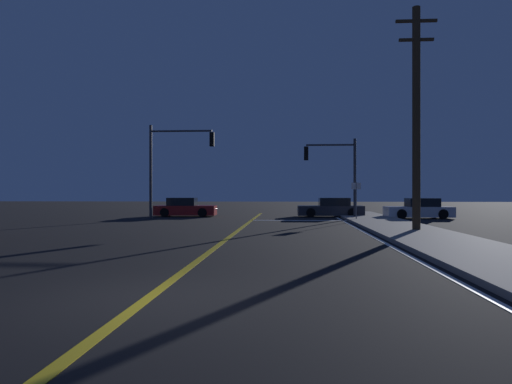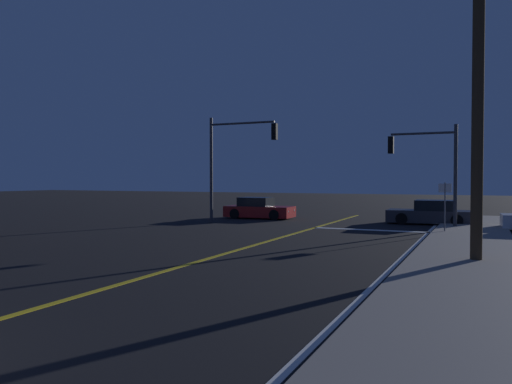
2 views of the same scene
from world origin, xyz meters
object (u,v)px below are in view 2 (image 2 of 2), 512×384
(traffic_signal_far_left, at_px, (234,152))
(utility_pole_right, at_px, (478,95))
(car_far_approaching_charcoal, at_px, (431,214))
(street_sign_corner, at_px, (445,199))
(car_side_waiting_red, at_px, (259,209))
(traffic_signal_near_right, at_px, (429,160))

(traffic_signal_far_left, bearing_deg, utility_pole_right, -36.50)
(car_far_approaching_charcoal, distance_m, traffic_signal_far_left, 11.56)
(street_sign_corner, bearing_deg, car_side_waiting_red, 156.93)
(car_far_approaching_charcoal, xyz_separation_m, street_sign_corner, (1.04, -5.09, 1.00))
(traffic_signal_near_right, bearing_deg, utility_pole_right, 102.18)
(car_far_approaching_charcoal, xyz_separation_m, traffic_signal_near_right, (0.09, -2.29, 2.90))
(traffic_signal_near_right, distance_m, street_sign_corner, 3.51)
(traffic_signal_near_right, relative_size, street_sign_corner, 2.23)
(traffic_signal_far_left, relative_size, street_sign_corner, 2.58)
(car_side_waiting_red, bearing_deg, traffic_signal_near_right, 77.13)
(car_side_waiting_red, distance_m, street_sign_corner, 12.45)
(traffic_signal_near_right, bearing_deg, street_sign_corner, 108.74)
(car_far_approaching_charcoal, height_order, traffic_signal_near_right, traffic_signal_near_right)
(car_far_approaching_charcoal, relative_size, utility_pole_right, 0.48)
(car_far_approaching_charcoal, xyz_separation_m, utility_pole_right, (2.44, -13.18, 4.38))
(car_far_approaching_charcoal, bearing_deg, traffic_signal_near_right, -178.60)
(car_far_approaching_charcoal, bearing_deg, utility_pole_right, -170.27)
(utility_pole_right, bearing_deg, street_sign_corner, 99.82)
(utility_pole_right, distance_m, street_sign_corner, 8.88)
(car_side_waiting_red, bearing_deg, car_far_approaching_charcoal, 89.56)
(car_side_waiting_red, bearing_deg, street_sign_corner, 65.21)
(car_side_waiting_red, bearing_deg, utility_pole_right, 42.98)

